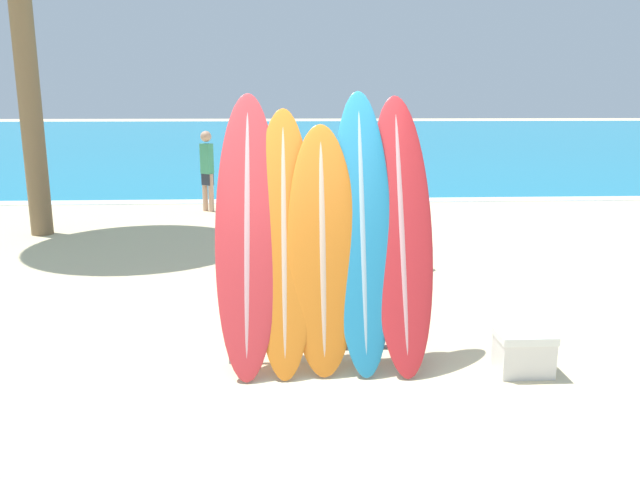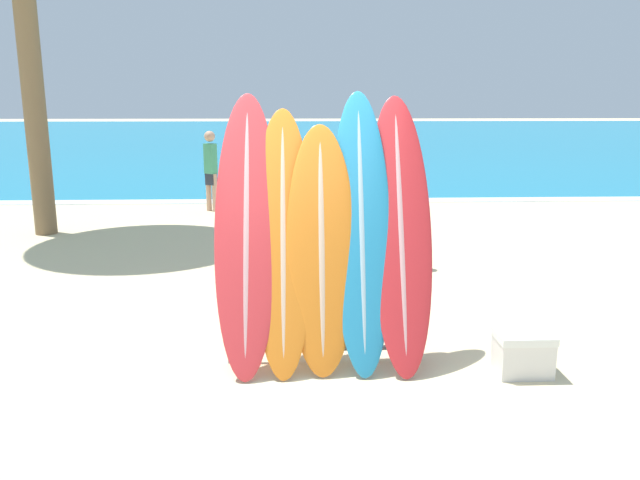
{
  "view_description": "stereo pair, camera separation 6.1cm",
  "coord_description": "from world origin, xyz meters",
  "px_view_note": "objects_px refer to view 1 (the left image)",
  "views": [
    {
      "loc": [
        0.08,
        -4.84,
        2.23
      ],
      "look_at": [
        0.38,
        1.06,
        0.91
      ],
      "focal_mm": 35.0,
      "sensor_mm": 36.0,
      "label": 1
    },
    {
      "loc": [
        0.14,
        -4.84,
        2.23
      ],
      "look_at": [
        0.38,
        1.06,
        0.91
      ],
      "focal_mm": 35.0,
      "sensor_mm": 36.0,
      "label": 2
    }
  ],
  "objects_px": {
    "person_near_water": "(389,192)",
    "person_far_left": "(392,205)",
    "surfboard_slot_1": "(284,239)",
    "cooler_box": "(524,352)",
    "surfboard_rack": "(325,309)",
    "surfboard_slot_3": "(362,229)",
    "surfboard_slot_2": "(322,247)",
    "person_mid_beach": "(207,168)",
    "surfboard_slot_4": "(401,231)",
    "surfboard_slot_0": "(247,231)"
  },
  "relations": [
    {
      "from": "person_near_water",
      "to": "person_far_left",
      "type": "relative_size",
      "value": 1.03
    },
    {
      "from": "surfboard_slot_1",
      "to": "cooler_box",
      "type": "distance_m",
      "value": 2.22
    },
    {
      "from": "surfboard_rack",
      "to": "surfboard_slot_3",
      "type": "distance_m",
      "value": 0.76
    },
    {
      "from": "surfboard_slot_2",
      "to": "person_mid_beach",
      "type": "xyz_separation_m",
      "value": [
        -1.94,
        7.77,
        -0.13
      ]
    },
    {
      "from": "surfboard_slot_3",
      "to": "person_mid_beach",
      "type": "height_order",
      "value": "surfboard_slot_3"
    },
    {
      "from": "cooler_box",
      "to": "surfboard_slot_3",
      "type": "bearing_deg",
      "value": 162.87
    },
    {
      "from": "person_far_left",
      "to": "surfboard_slot_3",
      "type": "bearing_deg",
      "value": -28.87
    },
    {
      "from": "surfboard_rack",
      "to": "cooler_box",
      "type": "bearing_deg",
      "value": -11.12
    },
    {
      "from": "surfboard_slot_1",
      "to": "person_mid_beach",
      "type": "relative_size",
      "value": 1.32
    },
    {
      "from": "surfboard_slot_4",
      "to": "person_far_left",
      "type": "bearing_deg",
      "value": 81.97
    },
    {
      "from": "surfboard_slot_2",
      "to": "person_mid_beach",
      "type": "relative_size",
      "value": 1.24
    },
    {
      "from": "person_near_water",
      "to": "cooler_box",
      "type": "distance_m",
      "value": 4.64
    },
    {
      "from": "surfboard_rack",
      "to": "person_near_water",
      "type": "bearing_deg",
      "value": 73.79
    },
    {
      "from": "surfboard_slot_4",
      "to": "person_far_left",
      "type": "height_order",
      "value": "surfboard_slot_4"
    },
    {
      "from": "surfboard_slot_4",
      "to": "surfboard_rack",
      "type": "bearing_deg",
      "value": -172.16
    },
    {
      "from": "person_near_water",
      "to": "person_far_left",
      "type": "height_order",
      "value": "person_near_water"
    },
    {
      "from": "surfboard_slot_0",
      "to": "surfboard_slot_1",
      "type": "relative_size",
      "value": 1.06
    },
    {
      "from": "surfboard_rack",
      "to": "person_far_left",
      "type": "relative_size",
      "value": 1.07
    },
    {
      "from": "surfboard_rack",
      "to": "person_near_water",
      "type": "distance_m",
      "value": 4.44
    },
    {
      "from": "surfboard_slot_0",
      "to": "person_mid_beach",
      "type": "xyz_separation_m",
      "value": [
        -1.31,
        7.69,
        -0.26
      ]
    },
    {
      "from": "person_mid_beach",
      "to": "cooler_box",
      "type": "xyz_separation_m",
      "value": [
        3.61,
        -8.11,
        -0.72
      ]
    },
    {
      "from": "surfboard_slot_2",
      "to": "surfboard_slot_3",
      "type": "bearing_deg",
      "value": 11.22
    },
    {
      "from": "surfboard_slot_2",
      "to": "cooler_box",
      "type": "height_order",
      "value": "surfboard_slot_2"
    },
    {
      "from": "surfboard_slot_3",
      "to": "surfboard_slot_4",
      "type": "xyz_separation_m",
      "value": [
        0.34,
        0.01,
        -0.02
      ]
    },
    {
      "from": "surfboard_slot_2",
      "to": "person_near_water",
      "type": "distance_m",
      "value": 4.42
    },
    {
      "from": "surfboard_slot_3",
      "to": "surfboard_slot_4",
      "type": "distance_m",
      "value": 0.34
    },
    {
      "from": "person_far_left",
      "to": "cooler_box",
      "type": "distance_m",
      "value": 3.65
    },
    {
      "from": "cooler_box",
      "to": "surfboard_slot_2",
      "type": "bearing_deg",
      "value": 168.48
    },
    {
      "from": "surfboard_slot_0",
      "to": "surfboard_slot_2",
      "type": "height_order",
      "value": "surfboard_slot_0"
    },
    {
      "from": "surfboard_slot_1",
      "to": "surfboard_slot_3",
      "type": "distance_m",
      "value": 0.67
    },
    {
      "from": "surfboard_rack",
      "to": "person_near_water",
      "type": "xyz_separation_m",
      "value": [
        1.24,
        4.25,
        0.4
      ]
    },
    {
      "from": "surfboard_slot_4",
      "to": "person_far_left",
      "type": "distance_m",
      "value": 3.17
    },
    {
      "from": "surfboard_slot_0",
      "to": "person_far_left",
      "type": "bearing_deg",
      "value": 60.65
    },
    {
      "from": "surfboard_rack",
      "to": "surfboard_slot_3",
      "type": "bearing_deg",
      "value": 14.55
    },
    {
      "from": "person_near_water",
      "to": "surfboard_rack",
      "type": "bearing_deg",
      "value": -6.08
    },
    {
      "from": "surfboard_slot_0",
      "to": "surfboard_slot_3",
      "type": "relative_size",
      "value": 0.99
    },
    {
      "from": "person_mid_beach",
      "to": "cooler_box",
      "type": "distance_m",
      "value": 8.91
    },
    {
      "from": "surfboard_rack",
      "to": "cooler_box",
      "type": "distance_m",
      "value": 1.7
    },
    {
      "from": "surfboard_slot_3",
      "to": "surfboard_slot_2",
      "type": "bearing_deg",
      "value": -168.78
    },
    {
      "from": "surfboard_slot_4",
      "to": "surfboard_slot_3",
      "type": "bearing_deg",
      "value": -178.83
    },
    {
      "from": "person_mid_beach",
      "to": "person_far_left",
      "type": "bearing_deg",
      "value": -19.71
    },
    {
      "from": "surfboard_slot_2",
      "to": "person_mid_beach",
      "type": "bearing_deg",
      "value": 104.04
    },
    {
      "from": "surfboard_slot_1",
      "to": "surfboard_slot_2",
      "type": "bearing_deg",
      "value": -9.35
    },
    {
      "from": "surfboard_slot_0",
      "to": "surfboard_slot_1",
      "type": "xyz_separation_m",
      "value": [
        0.31,
        -0.03,
        -0.07
      ]
    },
    {
      "from": "surfboard_rack",
      "to": "surfboard_slot_0",
      "type": "bearing_deg",
      "value": 171.63
    },
    {
      "from": "surfboard_slot_1",
      "to": "surfboard_slot_4",
      "type": "relative_size",
      "value": 0.95
    },
    {
      "from": "surfboard_slot_0",
      "to": "person_far_left",
      "type": "relative_size",
      "value": 1.48
    },
    {
      "from": "surfboard_slot_4",
      "to": "person_mid_beach",
      "type": "xyz_separation_m",
      "value": [
        -2.62,
        7.7,
        -0.25
      ]
    },
    {
      "from": "person_far_left",
      "to": "cooler_box",
      "type": "bearing_deg",
      "value": -6.21
    },
    {
      "from": "surfboard_rack",
      "to": "surfboard_slot_2",
      "type": "distance_m",
      "value": 0.55
    }
  ]
}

